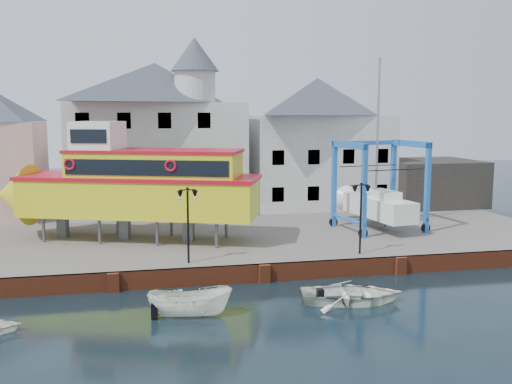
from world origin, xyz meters
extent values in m
plane|color=#15242C|center=(0.00, 0.00, 0.00)|extent=(140.00, 140.00, 0.00)
cube|color=#645E5B|center=(0.00, 11.00, 0.50)|extent=(44.00, 22.00, 1.00)
cube|color=maroon|center=(0.00, 0.12, 0.50)|extent=(44.00, 0.25, 1.00)
cube|color=maroon|center=(-8.00, -0.05, 0.50)|extent=(0.60, 0.36, 1.00)
cube|color=maroon|center=(0.00, -0.05, 0.50)|extent=(0.60, 0.36, 1.00)
cube|color=maroon|center=(8.00, -0.05, 0.50)|extent=(0.60, 0.36, 1.00)
cube|color=#B8B7B5|center=(-5.00, 18.50, 5.50)|extent=(14.00, 8.00, 9.00)
pyramid|color=#373B42|center=(-5.00, 18.50, 11.60)|extent=(14.00, 8.00, 3.20)
cube|color=black|center=(-10.50, 14.54, 2.60)|extent=(1.00, 0.08, 1.20)
cube|color=black|center=(-7.50, 14.54, 2.60)|extent=(1.00, 0.08, 1.20)
cube|color=black|center=(-4.50, 14.54, 2.60)|extent=(1.00, 0.08, 1.20)
cube|color=black|center=(-1.50, 14.54, 2.60)|extent=(1.00, 0.08, 1.20)
cube|color=black|center=(-10.50, 14.54, 5.60)|extent=(1.00, 0.08, 1.20)
cube|color=black|center=(-7.50, 14.54, 5.60)|extent=(1.00, 0.08, 1.20)
cube|color=black|center=(-4.50, 14.54, 5.60)|extent=(1.00, 0.08, 1.20)
cube|color=black|center=(-1.50, 14.54, 5.60)|extent=(1.00, 0.08, 1.20)
cube|color=black|center=(-10.50, 14.54, 8.60)|extent=(1.00, 0.08, 1.20)
cube|color=black|center=(-7.50, 14.54, 8.60)|extent=(1.00, 0.08, 1.20)
cube|color=black|center=(-4.50, 14.54, 8.60)|extent=(1.00, 0.08, 1.20)
cube|color=black|center=(-1.50, 14.54, 8.60)|extent=(1.00, 0.08, 1.20)
cylinder|color=#B8B7B5|center=(-2.00, 16.10, 11.20)|extent=(3.20, 3.20, 2.40)
cone|color=#373B42|center=(-2.00, 16.10, 13.70)|extent=(3.80, 3.80, 2.60)
cube|color=#B8B7B5|center=(9.00, 19.00, 5.00)|extent=(12.00, 8.00, 8.00)
pyramid|color=#373B42|center=(9.00, 19.00, 10.60)|extent=(12.00, 8.00, 3.20)
cube|color=black|center=(4.50, 15.04, 2.60)|extent=(1.00, 0.08, 1.20)
cube|color=black|center=(7.50, 15.04, 2.60)|extent=(1.00, 0.08, 1.20)
cube|color=black|center=(10.50, 15.04, 2.60)|extent=(1.00, 0.08, 1.20)
cube|color=black|center=(13.50, 15.04, 2.60)|extent=(1.00, 0.08, 1.20)
cube|color=black|center=(4.50, 15.04, 5.60)|extent=(1.00, 0.08, 1.20)
cube|color=black|center=(7.50, 15.04, 5.60)|extent=(1.00, 0.08, 1.20)
cube|color=black|center=(10.50, 15.04, 5.60)|extent=(1.00, 0.08, 1.20)
cube|color=black|center=(13.50, 15.04, 5.60)|extent=(1.00, 0.08, 1.20)
cube|color=black|center=(19.00, 17.00, 3.00)|extent=(8.00, 7.00, 4.00)
cylinder|color=black|center=(-4.00, 1.20, 3.00)|extent=(0.12, 0.12, 4.00)
cube|color=black|center=(-4.00, 1.20, 5.05)|extent=(0.90, 0.06, 0.06)
sphere|color=black|center=(-4.00, 1.20, 5.12)|extent=(0.16, 0.16, 0.16)
cone|color=black|center=(-4.40, 1.20, 4.78)|extent=(0.32, 0.32, 0.45)
sphere|color=white|center=(-4.40, 1.20, 4.60)|extent=(0.18, 0.18, 0.18)
cone|color=black|center=(-3.60, 1.20, 4.78)|extent=(0.32, 0.32, 0.45)
sphere|color=white|center=(-3.60, 1.20, 4.60)|extent=(0.18, 0.18, 0.18)
cylinder|color=black|center=(6.00, 1.20, 3.00)|extent=(0.12, 0.12, 4.00)
cube|color=black|center=(6.00, 1.20, 5.05)|extent=(0.90, 0.06, 0.06)
sphere|color=black|center=(6.00, 1.20, 5.12)|extent=(0.16, 0.16, 0.16)
cone|color=black|center=(5.60, 1.20, 4.78)|extent=(0.32, 0.32, 0.45)
sphere|color=white|center=(5.60, 1.20, 4.60)|extent=(0.18, 0.18, 0.18)
cone|color=black|center=(6.40, 1.20, 4.78)|extent=(0.32, 0.32, 0.45)
sphere|color=white|center=(6.40, 1.20, 4.60)|extent=(0.18, 0.18, 0.18)
cylinder|color=#59595E|center=(-12.58, 8.24, 1.80)|extent=(0.26, 0.26, 1.61)
cylinder|color=#59595E|center=(-11.55, 11.06, 1.80)|extent=(0.26, 0.26, 1.61)
cylinder|color=#59595E|center=(-9.06, 6.95, 1.80)|extent=(0.26, 0.26, 1.61)
cylinder|color=#59595E|center=(-8.02, 9.76, 1.80)|extent=(0.26, 0.26, 1.61)
cylinder|color=#59595E|center=(-5.54, 5.65, 1.80)|extent=(0.26, 0.26, 1.61)
cylinder|color=#59595E|center=(-4.50, 8.47, 1.80)|extent=(0.26, 0.26, 1.61)
cylinder|color=#59595E|center=(-2.01, 4.36, 1.80)|extent=(0.26, 0.26, 1.61)
cylinder|color=#59595E|center=(-0.98, 7.18, 1.80)|extent=(0.26, 0.26, 1.61)
cube|color=#59595E|center=(-11.56, 9.46, 1.80)|extent=(0.79, 0.73, 1.61)
cube|color=#59595E|center=(-7.54, 7.99, 1.80)|extent=(0.79, 0.73, 1.61)
cube|color=#59595E|center=(-3.51, 6.51, 1.80)|extent=(0.79, 0.73, 1.61)
cube|color=yellow|center=(-6.53, 7.62, 3.79)|extent=(15.50, 9.00, 2.36)
cone|color=yellow|center=(-14.69, 10.61, 3.79)|extent=(3.62, 4.64, 4.08)
cube|color=red|center=(-6.53, 7.62, 5.08)|extent=(15.86, 9.27, 0.24)
cube|color=yellow|center=(-5.52, 7.25, 5.83)|extent=(11.33, 7.12, 1.72)
cube|color=black|center=(-6.16, 5.51, 5.88)|extent=(9.69, 3.60, 0.97)
cube|color=black|center=(-4.88, 8.99, 5.88)|extent=(9.69, 3.60, 0.97)
cube|color=red|center=(-5.52, 7.25, 6.78)|extent=(11.57, 7.29, 0.19)
cube|color=white|center=(-9.05, 8.54, 7.66)|extent=(3.58, 3.58, 1.95)
cube|color=black|center=(-9.54, 7.20, 7.75)|extent=(2.22, 0.86, 0.86)
torus|color=red|center=(-10.71, 7.12, 6.04)|extent=(0.76, 0.40, 0.75)
torus|color=red|center=(-4.67, 4.90, 6.04)|extent=(0.76, 0.40, 0.75)
cube|color=#2366AD|center=(7.84, 5.19, 4.08)|extent=(0.35, 0.35, 6.16)
cylinder|color=black|center=(7.84, 5.19, 1.31)|extent=(0.64, 0.31, 0.62)
cube|color=#2366AD|center=(7.21, 9.24, 4.08)|extent=(0.35, 0.35, 6.16)
cylinder|color=black|center=(7.21, 9.24, 1.31)|extent=(0.64, 0.31, 0.62)
cube|color=#2366AD|center=(12.75, 5.95, 4.08)|extent=(0.35, 0.35, 6.16)
cylinder|color=black|center=(12.75, 5.95, 1.31)|extent=(0.64, 0.31, 0.62)
cube|color=#2366AD|center=(12.13, 10.00, 4.08)|extent=(0.35, 0.35, 6.16)
cylinder|color=black|center=(12.13, 10.00, 1.31)|extent=(0.64, 0.31, 0.62)
cube|color=#2366AD|center=(7.52, 7.21, 7.01)|extent=(0.98, 4.40, 0.43)
cube|color=#2366AD|center=(7.52, 7.21, 1.88)|extent=(0.89, 4.38, 0.18)
cube|color=#2366AD|center=(12.44, 7.97, 7.01)|extent=(0.98, 4.40, 0.43)
cube|color=#2366AD|center=(12.44, 7.97, 1.88)|extent=(0.89, 4.38, 0.18)
cube|color=#2366AD|center=(9.67, 9.62, 7.01)|extent=(5.27, 1.11, 0.31)
cube|color=white|center=(9.98, 7.59, 2.59)|extent=(3.01, 6.84, 1.41)
cone|color=white|center=(9.38, 11.47, 2.59)|extent=(2.22, 1.70, 2.03)
cube|color=#59595E|center=(9.98, 7.59, 1.57)|extent=(0.45, 1.60, 0.62)
cube|color=white|center=(10.05, 7.16, 3.55)|extent=(1.80, 2.83, 0.53)
cylinder|color=#99999E|center=(9.91, 8.03, 8.13)|extent=(0.18, 0.18, 9.69)
cube|color=black|center=(10.22, 6.03, 5.37)|extent=(4.65, 0.83, 0.05)
cube|color=black|center=(9.74, 9.16, 5.37)|extent=(4.65, 0.83, 0.05)
imported|color=white|center=(-4.45, -4.42, 0.00)|extent=(4.03, 2.03, 1.49)
imported|color=white|center=(3.46, -4.04, 0.00)|extent=(5.54, 4.41, 1.03)
camera|label=1|loc=(-6.61, -29.41, 9.18)|focal=40.00mm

